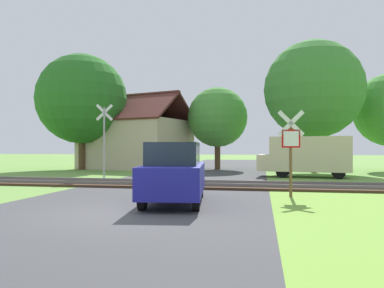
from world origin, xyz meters
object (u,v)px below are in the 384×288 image
Objects in this scene: tree_left at (82,99)px; tree_right at (313,90)px; stop_sign_near at (291,146)px; house at (136,143)px; tree_center at (217,117)px; mail_truck at (307,155)px; crossing_sign_far at (104,136)px; parked_car at (175,173)px.

tree_right reaches higher than tree_left.
stop_sign_near is 0.31× the size of house.
mail_truck is at bearing -50.05° from tree_center.
crossing_sign_far is 9.97m from tree_left.
house is 6.67m from tree_center.
tree_center is at bearing -79.81° from stop_sign_near.
tree_right is at bearing -4.40° from mail_truck.
tree_left is at bearing 81.89° from mail_truck.
tree_center is at bearing 19.43° from house.
tree_right is (11.35, 7.53, 3.24)m from crossing_sign_far.
crossing_sign_far is 0.76× the size of mail_truck.
crossing_sign_far is at bearing 115.86° from mail_truck.
tree_center is (4.68, 10.21, 1.72)m from crossing_sign_far.
parked_car is (0.78, -17.60, -3.06)m from tree_center.
tree_center is 0.72× the size of tree_right.
tree_center is at bearing 48.01° from mail_truck.
parked_car is (7.17, -17.28, -1.15)m from house.
tree_center is 7.35m from tree_right.
tree_left is at bearing 118.09° from parked_car.
tree_left is 16.84m from mail_truck.
house is 2.20× the size of parked_car.
house reaches higher than stop_sign_near.
crossing_sign_far is 9.29m from parked_car.
mail_truck is at bearing -16.17° from tree_left.
tree_left is 16.63m from tree_right.
parked_car is (10.74, -15.30, -4.39)m from tree_left.
house reaches higher than crossing_sign_far.
stop_sign_near is at bearing 178.30° from mail_truck.
parked_car is at bearing -87.45° from tree_center.
house is at bearing 105.55° from parked_car.
stop_sign_near reaches higher than mail_truck.
tree_right is at bearing -21.90° from tree_center.
crossing_sign_far is at bearing -63.69° from house.
parked_car is (-5.89, -14.92, -4.58)m from tree_right.
tree_left is (-5.27, 7.90, 3.05)m from crossing_sign_far.
stop_sign_near reaches higher than parked_car.
house is 5.21m from tree_left.
stop_sign_near is 13.64m from tree_right.
tree_left is (-3.57, -1.99, 3.24)m from house.
tree_left reaches higher than parked_car.
tree_left is at bearing -166.94° from tree_center.
house reaches higher than mail_truck.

